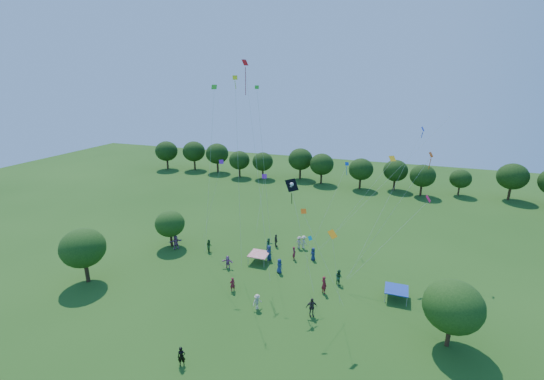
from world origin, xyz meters
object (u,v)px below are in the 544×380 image
at_px(near_tree_north, 170,224).
at_px(pirate_kite, 292,187).
at_px(near_tree_west, 83,248).
at_px(man_in_black, 182,357).
at_px(near_tree_east, 453,306).
at_px(tent_red_stripe, 259,254).
at_px(red_high_kite, 249,103).
at_px(tent_blue, 397,290).

bearing_deg(near_tree_north, pirate_kite, -14.78).
xyz_separation_m(near_tree_west, near_tree_north, (3.50, 10.34, -0.83)).
distance_m(near_tree_west, man_in_black, 17.90).
bearing_deg(near_tree_east, tent_red_stripe, 157.87).
relative_size(tent_red_stripe, red_high_kite, 0.10).
bearing_deg(near_tree_west, tent_red_stripe, 32.70).
distance_m(tent_red_stripe, tent_blue, 15.74).
height_order(tent_red_stripe, red_high_kite, red_high_kite).
distance_m(tent_blue, man_in_black, 21.06).
relative_size(tent_red_stripe, man_in_black, 1.37).
height_order(tent_red_stripe, tent_blue, same).
relative_size(tent_blue, pirate_kite, 0.21).
bearing_deg(near_tree_east, tent_blue, 126.78).
height_order(tent_blue, red_high_kite, red_high_kite).
xyz_separation_m(near_tree_north, tent_red_stripe, (12.30, -0.19, -2.11)).
xyz_separation_m(near_tree_west, red_high_kite, (14.71, 10.60, 14.50)).
height_order(near_tree_west, pirate_kite, pirate_kite).
distance_m(near_tree_north, pirate_kite, 19.79).
bearing_deg(man_in_black, near_tree_west, 128.71).
xyz_separation_m(man_in_black, red_high_kite, (-1.48, 17.55, 17.67)).
bearing_deg(tent_red_stripe, near_tree_west, -147.30).
bearing_deg(red_high_kite, tent_blue, -9.98).
height_order(near_tree_north, red_high_kite, red_high_kite).
bearing_deg(pirate_kite, near_tree_east, -13.88).
bearing_deg(near_tree_west, man_in_black, -23.26).
bearing_deg(tent_blue, near_tree_east, -53.22).
bearing_deg(tent_blue, pirate_kite, -169.31).
bearing_deg(pirate_kite, near_tree_north, 165.22).
xyz_separation_m(near_tree_north, pirate_kite, (17.50, -4.62, 8.01)).
xyz_separation_m(near_tree_west, tent_blue, (31.34, 7.67, -2.94)).
bearing_deg(tent_red_stripe, near_tree_east, -22.13).
height_order(man_in_black, red_high_kite, red_high_kite).
bearing_deg(near_tree_west, near_tree_east, 3.45).
relative_size(tent_blue, man_in_black, 1.37).
xyz_separation_m(near_tree_north, near_tree_east, (31.97, -8.20, 0.57)).
bearing_deg(tent_blue, tent_red_stripe, 170.96).
height_order(near_tree_north, tent_red_stripe, near_tree_north).
xyz_separation_m(tent_red_stripe, man_in_black, (0.39, -17.10, -0.23)).
distance_m(near_tree_east, tent_blue, 7.40).
bearing_deg(man_in_black, tent_blue, 15.96).
distance_m(near_tree_west, pirate_kite, 22.92).
bearing_deg(red_high_kite, near_tree_west, -144.23).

